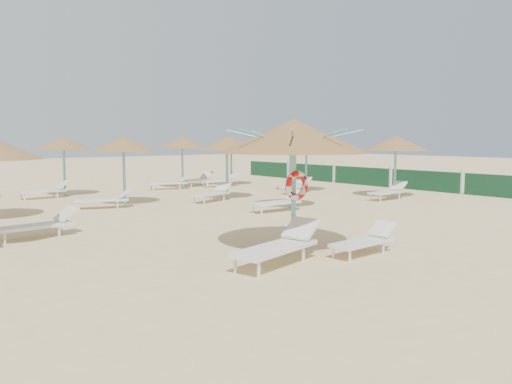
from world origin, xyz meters
TOP-DOWN VIEW (x-y plane):
  - ground at (0.00, 0.00)m, footprint 120.00×120.00m
  - main_palapa at (-0.34, 0.33)m, footprint 3.38×3.38m
  - lounger_main_a at (-1.40, -0.38)m, footprint 2.43×1.21m
  - lounger_main_b at (0.72, -0.91)m, footprint 1.85×0.62m
  - palapa_field at (2.61, 10.41)m, footprint 19.66×13.46m
  - windbreak_fence at (14.00, 9.96)m, footprint 0.08×19.84m

SIDE VIEW (x-z plane):
  - ground at x=0.00m, z-range 0.00..0.00m
  - lounger_main_b at x=0.72m, z-range -0.02..0.65m
  - lounger_main_a at x=-1.40m, z-range -0.02..0.83m
  - windbreak_fence at x=14.00m, z-range -0.05..1.05m
  - palapa_field at x=2.61m, z-range 0.95..3.67m
  - main_palapa at x=-0.34m, z-range 1.12..4.15m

